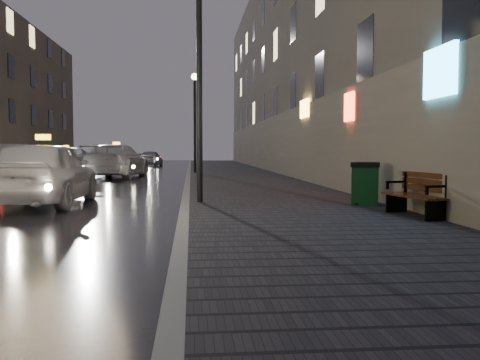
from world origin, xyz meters
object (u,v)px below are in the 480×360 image
object	(u,v)px
lamp_far	(195,110)
taxi_near	(44,173)
lamp_near	(199,61)
taxi_mid	(117,161)
taxi_far	(66,159)
trash_bin	(365,183)
car_far	(151,158)
bench	(419,194)

from	to	relation	value
lamp_far	taxi_near	bearing A→B (deg)	-104.59
lamp_near	taxi_near	world-z (taller)	lamp_near
taxi_mid	taxi_far	bearing A→B (deg)	-56.46
lamp_near	trash_bin	size ratio (longest dim) A/B	5.44
trash_bin	taxi_mid	distance (m)	16.94
lamp_far	taxi_far	distance (m)	11.37
lamp_far	taxi_far	world-z (taller)	lamp_far
lamp_far	taxi_near	world-z (taller)	lamp_far
taxi_far	lamp_near	bearing A→B (deg)	-63.88
lamp_near	car_far	xyz separation A→B (m)	(-3.52, 31.41, -2.84)
taxi_near	taxi_mid	size ratio (longest dim) A/B	0.86
lamp_far	car_far	xyz separation A→B (m)	(-3.52, 15.41, -2.84)
bench	trash_bin	distance (m)	2.15
trash_bin	car_far	size ratio (longest dim) A/B	0.25
lamp_far	car_far	world-z (taller)	lamp_far
taxi_near	lamp_near	bearing A→B (deg)	166.62
taxi_far	taxi_near	bearing A→B (deg)	-72.33
lamp_near	bench	size ratio (longest dim) A/B	3.14
lamp_near	lamp_far	size ratio (longest dim) A/B	1.00
taxi_near	car_far	size ratio (longest dim) A/B	1.26
lamp_far	taxi_mid	world-z (taller)	lamp_far
trash_bin	lamp_far	bearing A→B (deg)	120.69
lamp_far	bench	world-z (taller)	lamp_far
trash_bin	car_far	bearing A→B (deg)	120.92
taxi_near	taxi_mid	bearing A→B (deg)	-88.86
taxi_near	taxi_mid	distance (m)	13.12
bench	taxi_near	size ratio (longest dim) A/B	0.35
lamp_near	car_far	size ratio (longest dim) A/B	1.38
lamp_near	trash_bin	bearing A→B (deg)	-15.01
taxi_near	taxi_far	world-z (taller)	taxi_near
lamp_far	bench	distance (m)	19.77
lamp_near	trash_bin	world-z (taller)	lamp_near
lamp_far	car_far	size ratio (longest dim) A/B	1.38
taxi_mid	taxi_far	size ratio (longest dim) A/B	1.03
lamp_near	car_far	distance (m)	31.73
lamp_far	taxi_near	xyz separation A→B (m)	(-3.90, -14.99, -2.67)
car_far	lamp_far	bearing A→B (deg)	109.45
car_far	taxi_far	bearing A→B (deg)	65.95
trash_bin	car_far	distance (m)	33.21
bench	taxi_mid	xyz separation A→B (m)	(-7.95, 17.26, 0.25)
taxi_near	trash_bin	bearing A→B (deg)	166.40
trash_bin	taxi_far	xyz separation A→B (m)	(-12.12, 24.17, 0.12)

